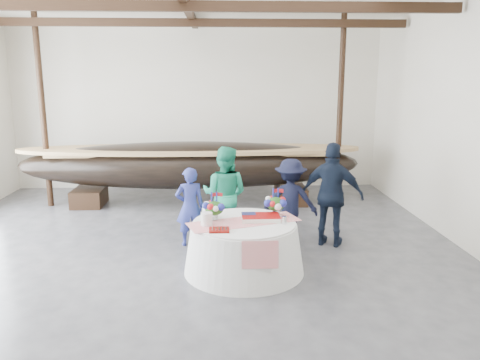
{
  "coord_description": "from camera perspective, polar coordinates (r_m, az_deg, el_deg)",
  "views": [
    {
      "loc": [
        0.59,
        -7.05,
        3.05
      ],
      "look_at": [
        0.98,
        1.38,
        1.19
      ],
      "focal_mm": 35.0,
      "sensor_mm": 36.0,
      "label": 1
    }
  ],
  "objects": [
    {
      "name": "floor",
      "position": [
        7.7,
        -6.94,
        -11.0
      ],
      "size": [
        10.0,
        12.0,
        0.01
      ],
      "primitive_type": "cube",
      "color": "#3D3D42",
      "rests_on": "ground"
    },
    {
      "name": "wall_back",
      "position": [
        13.09,
        -5.26,
        8.85
      ],
      "size": [
        10.0,
        0.02,
        4.5
      ],
      "primitive_type": "cube",
      "color": "silver",
      "rests_on": "ground"
    },
    {
      "name": "pavilion_structure",
      "position": [
        7.86,
        -7.33,
        19.29
      ],
      "size": [
        9.8,
        11.76,
        4.5
      ],
      "color": "black",
      "rests_on": "ground"
    },
    {
      "name": "longboat_display",
      "position": [
        11.37,
        -6.09,
        1.87
      ],
      "size": [
        8.22,
        1.64,
        1.54
      ],
      "color": "black",
      "rests_on": "ground"
    },
    {
      "name": "banquet_table",
      "position": [
        7.52,
        0.49,
        -8.12
      ],
      "size": [
        1.91,
        1.91,
        0.82
      ],
      "color": "white",
      "rests_on": "ground"
    },
    {
      "name": "tabletop_items",
      "position": [
        7.49,
        0.42,
        -3.71
      ],
      "size": [
        1.85,
        1.1,
        0.4
      ],
      "color": "red",
      "rests_on": "banquet_table"
    },
    {
      "name": "guest_woman_blue",
      "position": [
        8.63,
        -6.12,
        -3.24
      ],
      "size": [
        0.6,
        0.46,
        1.46
      ],
      "primitive_type": "imported",
      "rotation": [
        0.0,
        0.0,
        3.36
      ],
      "color": "navy",
      "rests_on": "ground"
    },
    {
      "name": "guest_woman_teal",
      "position": [
        8.77,
        -1.87,
        -1.75
      ],
      "size": [
        1.05,
        0.92,
        1.81
      ],
      "primitive_type": "imported",
      "rotation": [
        0.0,
        0.0,
        2.83
      ],
      "color": "#1E9C75",
      "rests_on": "ground"
    },
    {
      "name": "guest_man_left",
      "position": [
        8.81,
        6.16,
        -2.51
      ],
      "size": [
        1.11,
        0.75,
        1.58
      ],
      "primitive_type": "imported",
      "rotation": [
        0.0,
        0.0,
        2.97
      ],
      "color": "black",
      "rests_on": "ground"
    },
    {
      "name": "guest_man_right",
      "position": [
        8.66,
        11.17,
        -1.79
      ],
      "size": [
        1.22,
        0.9,
        1.92
      ],
      "primitive_type": "imported",
      "rotation": [
        0.0,
        0.0,
        2.71
      ],
      "color": "black",
      "rests_on": "ground"
    }
  ]
}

